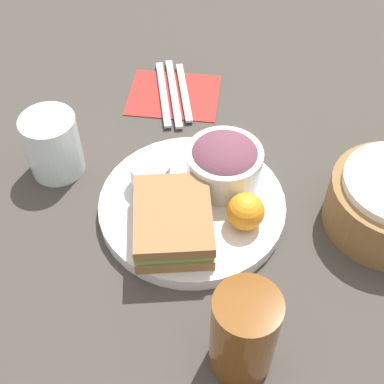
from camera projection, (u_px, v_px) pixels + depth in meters
name	position (u px, v px, depth m)	size (l,w,h in m)	color
ground_plane	(192.00, 211.00, 0.76)	(4.00, 4.00, 0.00)	#3D3833
plate	(192.00, 206.00, 0.75)	(0.26, 0.26, 0.02)	silver
sandwich	(173.00, 221.00, 0.69)	(0.14, 0.12, 0.04)	olive
salad_bowl	(224.00, 162.00, 0.75)	(0.11, 0.11, 0.07)	white
dressing_cup	(150.00, 174.00, 0.75)	(0.06, 0.06, 0.04)	#B7B7BC
orange_wedge	(246.00, 212.00, 0.70)	(0.05, 0.05, 0.05)	orange
drink_glass	(244.00, 333.00, 0.57)	(0.07, 0.07, 0.13)	brown
napkin	(174.00, 95.00, 0.93)	(0.13, 0.15, 0.00)	#B22823
fork	(163.00, 93.00, 0.92)	(0.17, 0.01, 0.01)	#B2B2B7
knife	(174.00, 93.00, 0.92)	(0.18, 0.01, 0.01)	#B2B2B7
spoon	(184.00, 92.00, 0.93)	(0.16, 0.01, 0.01)	#B2B2B7
water_glass	(53.00, 145.00, 0.78)	(0.08, 0.08, 0.10)	silver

